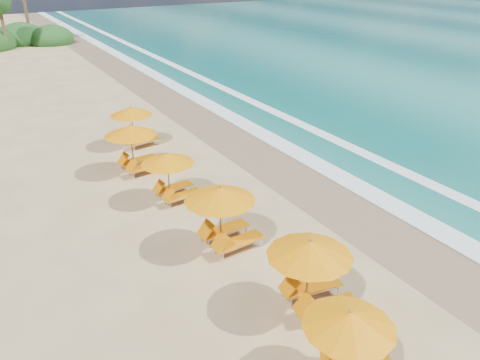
{
  "coord_description": "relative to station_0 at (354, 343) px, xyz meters",
  "views": [
    {
      "loc": [
        -8.66,
        -14.68,
        9.45
      ],
      "look_at": [
        0.0,
        0.0,
        1.2
      ],
      "focal_mm": 35.0,
      "sensor_mm": 36.0,
      "label": 1
    }
  ],
  "objects": [
    {
      "name": "wet_sand",
      "position": [
        6.2,
        8.98,
        -1.24
      ],
      "size": [
        4.0,
        160.0,
        0.01
      ],
      "primitive_type": "cube",
      "color": "#826B4D",
      "rests_on": "ground"
    },
    {
      "name": "station_5",
      "position": [
        0.82,
        17.72,
        0.02
      ],
      "size": [
        2.68,
        2.55,
        2.27
      ],
      "rotation": [
        0.0,
        0.0,
        0.15
      ],
      "color": "olive",
      "rests_on": "ground"
    },
    {
      "name": "station_4",
      "position": [
        -0.28,
        14.43,
        0.12
      ],
      "size": [
        2.8,
        2.64,
        2.44
      ],
      "rotation": [
        0.0,
        0.0,
        0.1
      ],
      "color": "olive",
      "rests_on": "ground"
    },
    {
      "name": "ground",
      "position": [
        2.2,
        8.98,
        -1.25
      ],
      "size": [
        160.0,
        160.0,
        0.0
      ],
      "primitive_type": "plane",
      "color": "tan",
      "rests_on": "ground"
    },
    {
      "name": "station_2",
      "position": [
        0.24,
        6.67,
        0.14
      ],
      "size": [
        2.78,
        2.59,
        2.49
      ],
      "rotation": [
        0.0,
        0.0,
        0.06
      ],
      "color": "olive",
      "rests_on": "ground"
    },
    {
      "name": "surf_foam",
      "position": [
        8.9,
        8.98,
        -1.22
      ],
      "size": [
        4.0,
        160.0,
        0.01
      ],
      "color": "white",
      "rests_on": "ground"
    },
    {
      "name": "station_3",
      "position": [
        0.05,
        10.89,
        0.0
      ],
      "size": [
        2.54,
        2.38,
        2.24
      ],
      "rotation": [
        0.0,
        0.0,
        0.08
      ],
      "color": "olive",
      "rests_on": "ground"
    },
    {
      "name": "station_0",
      "position": [
        0.0,
        0.0,
        0.0
      ],
      "size": [
        3.02,
        3.02,
        2.23
      ],
      "rotation": [
        0.0,
        0.0,
        -0.56
      ],
      "color": "olive",
      "rests_on": "ground"
    },
    {
      "name": "station_1",
      "position": [
        0.85,
        2.55,
        0.13
      ],
      "size": [
        2.96,
        2.83,
        2.47
      ],
      "rotation": [
        0.0,
        0.0,
        -0.18
      ],
      "color": "olive",
      "rests_on": "ground"
    }
  ]
}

